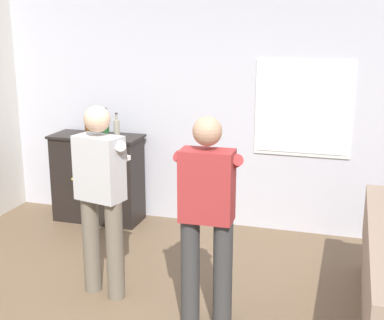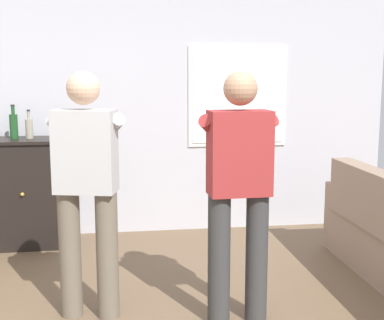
{
  "view_description": "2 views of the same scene",
  "coord_description": "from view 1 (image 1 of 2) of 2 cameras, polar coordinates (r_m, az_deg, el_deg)",
  "views": [
    {
      "loc": [
        1.5,
        -3.25,
        2.34
      ],
      "look_at": [
        0.25,
        0.87,
        1.22
      ],
      "focal_mm": 50.0,
      "sensor_mm": 36.0,
      "label": 1
    },
    {
      "loc": [
        -0.29,
        -2.92,
        1.67
      ],
      "look_at": [
        0.22,
        0.64,
        1.08
      ],
      "focal_mm": 50.0,
      "sensor_mm": 36.0,
      "label": 2
    }
  ],
  "objects": [
    {
      "name": "bottle_wine_green",
      "position": [
        6.33,
        -9.19,
        3.74
      ],
      "size": [
        0.08,
        0.08,
        0.32
      ],
      "color": "#1E4C23",
      "rests_on": "sideboard_cabinet"
    },
    {
      "name": "person_standing_right",
      "position": [
        4.07,
        1.62,
        -5.65
      ],
      "size": [
        0.56,
        0.48,
        1.68
      ],
      "color": "#383838",
      "rests_on": "ground"
    },
    {
      "name": "person_standing_left",
      "position": [
        4.6,
        -9.65,
        -3.44
      ],
      "size": [
        0.54,
        0.51,
        1.68
      ],
      "color": "#6B6051",
      "rests_on": "ground"
    },
    {
      "name": "wall_back_with_window",
      "position": [
        6.16,
        2.87,
        5.74
      ],
      "size": [
        5.2,
        0.15,
        2.8
      ],
      "color": "silver",
      "rests_on": "ground"
    },
    {
      "name": "bottle_spirits_clear",
      "position": [
        6.39,
        -11.01,
        3.47
      ],
      "size": [
        0.08,
        0.08,
        0.25
      ],
      "color": "#593314",
      "rests_on": "sideboard_cabinet"
    },
    {
      "name": "sideboard_cabinet",
      "position": [
        6.5,
        -9.99,
        -1.9
      ],
      "size": [
        1.08,
        0.49,
        1.05
      ],
      "color": "black",
      "rests_on": "ground"
    },
    {
      "name": "bottle_liquor_amber",
      "position": [
        6.27,
        -8.03,
        3.43
      ],
      "size": [
        0.07,
        0.07,
        0.28
      ],
      "color": "gray",
      "rests_on": "sideboard_cabinet"
    }
  ]
}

